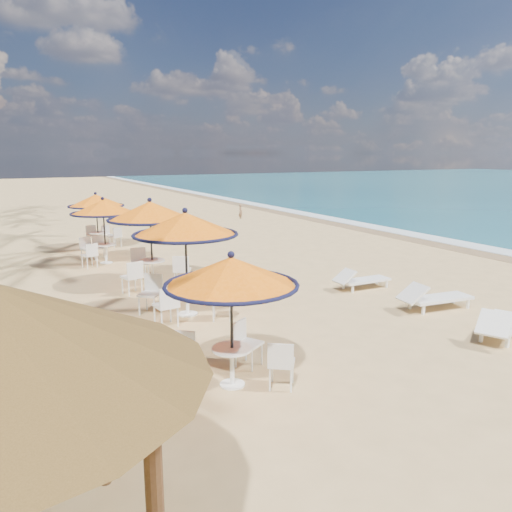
{
  "coord_description": "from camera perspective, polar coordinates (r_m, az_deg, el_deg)",
  "views": [
    {
      "loc": [
        -8.66,
        -7.55,
        3.9
      ],
      "look_at": [
        -2.56,
        4.04,
        1.2
      ],
      "focal_mm": 35.0,
      "sensor_mm": 36.0,
      "label": 1
    }
  ],
  "objects": [
    {
      "name": "station_4",
      "position": [
        21.69,
        -17.66,
        5.34
      ],
      "size": [
        2.26,
        2.26,
        2.35
      ],
      "color": "black",
      "rests_on": "ground"
    },
    {
      "name": "station_2",
      "position": [
        15.06,
        -11.99,
        3.86
      ],
      "size": [
        2.52,
        2.52,
        2.63
      ],
      "color": "black",
      "rests_on": "ground"
    },
    {
      "name": "foam_strip",
      "position": [
        25.42,
        17.69,
        2.28
      ],
      "size": [
        1.2,
        140.0,
        0.04
      ],
      "primitive_type": "cube",
      "color": "white",
      "rests_on": "ground"
    },
    {
      "name": "wetsand_band",
      "position": [
        24.79,
        16.22,
        2.14
      ],
      "size": [
        1.4,
        140.0,
        0.02
      ],
      "primitive_type": "cube",
      "color": "olive",
      "rests_on": "ground"
    },
    {
      "name": "station_1",
      "position": [
        11.99,
        -8.21,
        2.09
      ],
      "size": [
        2.54,
        2.54,
        2.64
      ],
      "color": "black",
      "rests_on": "ground"
    },
    {
      "name": "station_3",
      "position": [
        18.62,
        -17.26,
        4.51
      ],
      "size": [
        2.3,
        2.3,
        2.4
      ],
      "color": "black",
      "rests_on": "ground"
    },
    {
      "name": "person",
      "position": [
        30.25,
        -1.78,
        5.15
      ],
      "size": [
        0.25,
        0.36,
        0.95
      ],
      "primitive_type": "imported",
      "rotation": [
        0.0,
        0.0,
        1.51
      ],
      "color": "#865F44",
      "rests_on": "ground"
    },
    {
      "name": "lounger_near",
      "position": [
        11.99,
        26.12,
        -6.88
      ],
      "size": [
        2.08,
        1.44,
        0.72
      ],
      "rotation": [
        0.0,
        0.0,
        0.45
      ],
      "color": "white",
      "rests_on": "ground"
    },
    {
      "name": "station_0",
      "position": [
        8.28,
        -2.75,
        -3.65
      ],
      "size": [
        2.25,
        2.25,
        2.35
      ],
      "color": "black",
      "rests_on": "ground"
    },
    {
      "name": "lounger_mid",
      "position": [
        13.43,
        19.59,
        -4.44
      ],
      "size": [
        2.05,
        0.85,
        0.71
      ],
      "rotation": [
        0.0,
        0.0,
        -0.11
      ],
      "color": "white",
      "rests_on": "ground"
    },
    {
      "name": "lounger_far",
      "position": [
        14.89,
        11.83,
        -2.62
      ],
      "size": [
        1.77,
        0.6,
        0.63
      ],
      "rotation": [
        0.0,
        0.0,
        -0.03
      ],
      "color": "white",
      "rests_on": "ground"
    },
    {
      "name": "ground",
      "position": [
        12.14,
        20.18,
        -7.84
      ],
      "size": [
        160.0,
        160.0,
        0.0
      ],
      "primitive_type": "plane",
      "color": "tan",
      "rests_on": "ground"
    }
  ]
}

